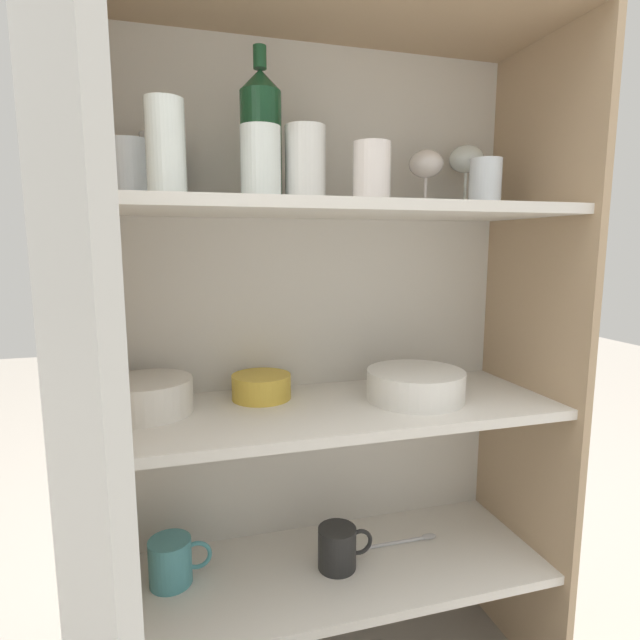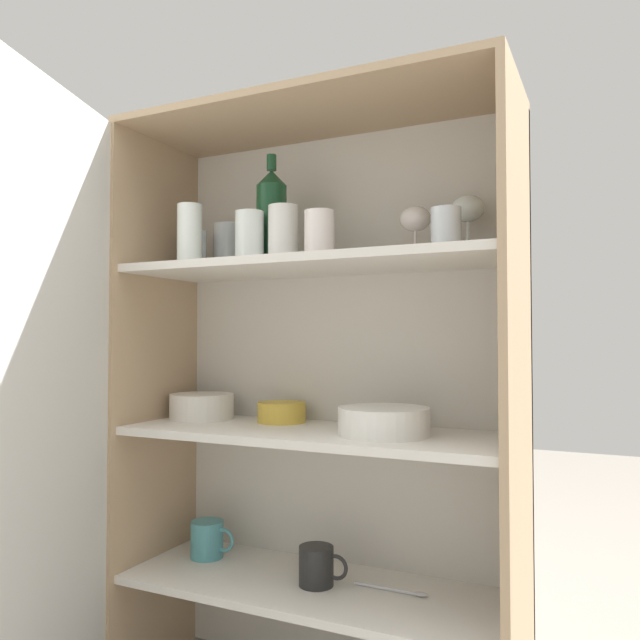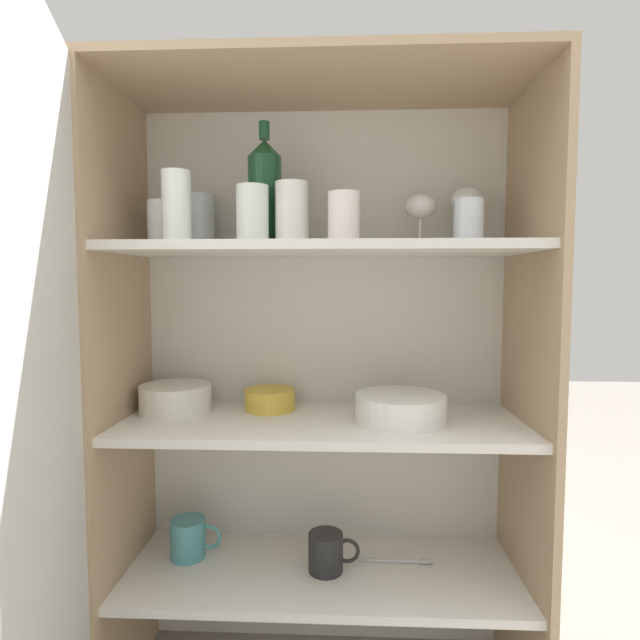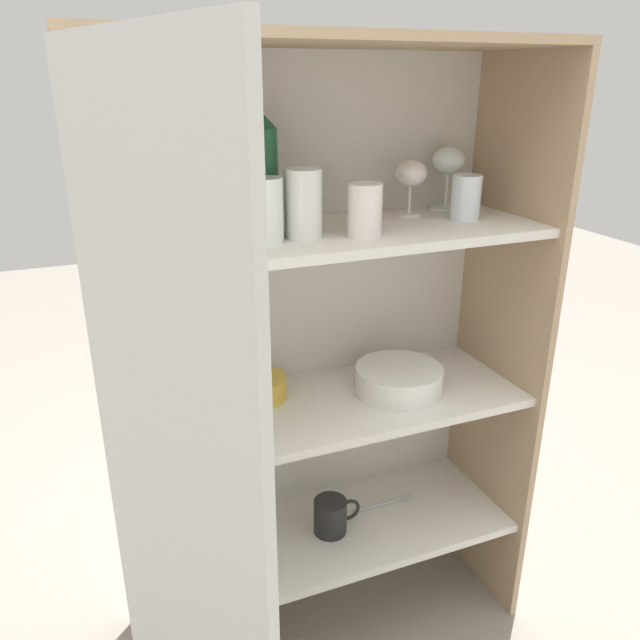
{
  "view_description": "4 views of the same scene",
  "coord_description": "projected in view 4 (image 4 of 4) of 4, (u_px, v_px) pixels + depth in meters",
  "views": [
    {
      "loc": [
        -0.29,
        -0.78,
        0.98
      ],
      "look_at": [
        -0.03,
        0.16,
        0.83
      ],
      "focal_mm": 28.0,
      "sensor_mm": 36.0,
      "label": 1
    },
    {
      "loc": [
        0.65,
        -1.18,
        0.87
      ],
      "look_at": [
        0.02,
        0.16,
        0.91
      ],
      "focal_mm": 35.0,
      "sensor_mm": 36.0,
      "label": 2
    },
    {
      "loc": [
        0.05,
        -0.98,
        0.97
      ],
      "look_at": [
        -0.01,
        0.21,
        0.88
      ],
      "focal_mm": 28.0,
      "sensor_mm": 36.0,
      "label": 3
    },
    {
      "loc": [
        -0.49,
        -1.0,
        1.35
      ],
      "look_at": [
        -0.01,
        0.18,
        0.85
      ],
      "focal_mm": 35.0,
      "sensor_mm": 36.0,
      "label": 4
    }
  ],
  "objects": [
    {
      "name": "mixing_bowl_large",
      "position": [
        162.0,
        408.0,
        1.34
      ],
      "size": [
        0.17,
        0.17,
        0.07
      ],
      "color": "silver",
      "rests_on": "shelf_board_middle"
    },
    {
      "name": "cupboard_back_panel",
      "position": [
        300.0,
        354.0,
        1.56
      ],
      "size": [
        0.96,
        0.02,
        1.41
      ],
      "primitive_type": "cube",
      "color": "silver",
      "rests_on": "ground_plane"
    },
    {
      "name": "coffee_mug_primary",
      "position": [
        189.0,
        539.0,
        1.47
      ],
      "size": [
        0.13,
        0.09,
        0.1
      ],
      "color": "teal",
      "rests_on": "shelf_board_lower"
    },
    {
      "name": "cupboard_door",
      "position": [
        179.0,
        548.0,
        0.92
      ],
      "size": [
        0.16,
        0.46,
        1.41
      ],
      "color": "silver",
      "rests_on": "ground_plane"
    },
    {
      "name": "cupboard_side_right",
      "position": [
        498.0,
        351.0,
        1.58
      ],
      "size": [
        0.02,
        0.36,
        1.41
      ],
      "primitive_type": "cube",
      "color": "tan",
      "rests_on": "ground_plane"
    },
    {
      "name": "tumbler_glass_0",
      "position": [
        265.0,
        211.0,
        1.17
      ],
      "size": [
        0.07,
        0.07,
        0.12
      ],
      "color": "white",
      "rests_on": "shelf_board_upper"
    },
    {
      "name": "shelf_board_middle",
      "position": [
        326.0,
        407.0,
        1.44
      ],
      "size": [
        0.92,
        0.33,
        0.02
      ],
      "primitive_type": "cube",
      "color": "silver"
    },
    {
      "name": "wine_glass_0",
      "position": [
        448.0,
        164.0,
        1.46
      ],
      "size": [
        0.08,
        0.08,
        0.15
      ],
      "color": "white",
      "rests_on": "shelf_board_upper"
    },
    {
      "name": "plate_stack_white",
      "position": [
        399.0,
        379.0,
        1.48
      ],
      "size": [
        0.21,
        0.21,
        0.06
      ],
      "color": "white",
      "rests_on": "shelf_board_middle"
    },
    {
      "name": "wine_glass_1",
      "position": [
        411.0,
        176.0,
        1.4
      ],
      "size": [
        0.07,
        0.07,
        0.13
      ],
      "color": "silver",
      "rests_on": "shelf_board_upper"
    },
    {
      "name": "tumbler_glass_1",
      "position": [
        304.0,
        204.0,
        1.21
      ],
      "size": [
        0.07,
        0.07,
        0.13
      ],
      "color": "white",
      "rests_on": "shelf_board_upper"
    },
    {
      "name": "cupboard_side_left",
      "position": [
        110.0,
        423.0,
        1.25
      ],
      "size": [
        0.02,
        0.36,
        1.41
      ],
      "primitive_type": "cube",
      "color": "tan",
      "rests_on": "ground_plane"
    },
    {
      "name": "serving_bowl_small",
      "position": [
        260.0,
        386.0,
        1.45
      ],
      "size": [
        0.13,
        0.13,
        0.05
      ],
      "color": "gold",
      "rests_on": "shelf_board_middle"
    },
    {
      "name": "tumbler_glass_2",
      "position": [
        466.0,
        197.0,
        1.37
      ],
      "size": [
        0.07,
        0.07,
        0.1
      ],
      "color": "white",
      "rests_on": "shelf_board_upper"
    },
    {
      "name": "tumbler_glass_5",
      "position": [
        141.0,
        219.0,
        1.15
      ],
      "size": [
        0.07,
        0.07,
        0.1
      ],
      "color": "white",
      "rests_on": "shelf_board_upper"
    },
    {
      "name": "coffee_mug_extra_1",
      "position": [
        331.0,
        516.0,
        1.55
      ],
      "size": [
        0.12,
        0.08,
        0.09
      ],
      "color": "black",
      "rests_on": "shelf_board_lower"
    },
    {
      "name": "wine_bottle",
      "position": [
        259.0,
        171.0,
        1.22
      ],
      "size": [
        0.08,
        0.08,
        0.28
      ],
      "color": "#194728",
      "rests_on": "shelf_board_upper"
    },
    {
      "name": "tumbler_glass_3",
      "position": [
        162.0,
        200.0,
        1.24
      ],
      "size": [
        0.08,
        0.08,
        0.13
      ],
      "color": "white",
      "rests_on": "shelf_board_upper"
    },
    {
      "name": "cupboard_top_panel",
      "position": [
        328.0,
        40.0,
        1.15
      ],
      "size": [
        0.96,
        0.36,
        0.02
      ],
      "primitive_type": "cube",
      "color": "tan",
      "rests_on": "cupboard_side_left"
    },
    {
      "name": "tumbler_glass_4",
      "position": [
        365.0,
        210.0,
        1.22
      ],
      "size": [
        0.07,
        0.07,
        0.1
      ],
      "color": "silver",
      "rests_on": "shelf_board_upper"
    },
    {
      "name": "shelf_board_lower",
      "position": [
        326.0,
        534.0,
        1.57
      ],
      "size": [
        0.92,
        0.33,
        0.02
      ],
      "primitive_type": "cube",
      "color": "silver"
    },
    {
      "name": "tumbler_glass_6",
      "position": [
        183.0,
        214.0,
        1.08
      ],
      "size": [
        0.06,
        0.06,
        0.15
      ],
      "color": "white",
      "rests_on": "shelf_board_upper"
    },
    {
      "name": "serving_spoon",
      "position": [
        389.0,
        502.0,
        1.66
      ],
      "size": [
        0.18,
        0.02,
        0.01
      ],
      "color": "silver",
      "rests_on": "shelf_board_lower"
    },
    {
      "name": "shelf_board_upper",
      "position": [
        327.0,
        236.0,
        1.29
      ],
      "size": [
        0.92,
        0.33,
        0.02
      ],
      "primitive_type": "cube",
      "color": "silver"
    }
  ]
}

